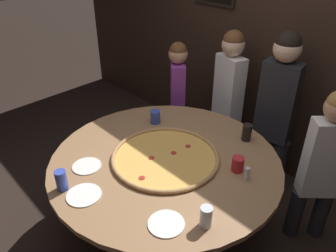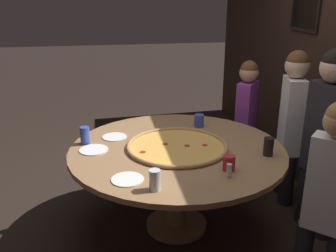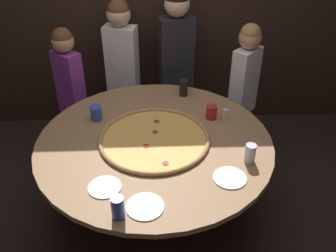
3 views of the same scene
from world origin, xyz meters
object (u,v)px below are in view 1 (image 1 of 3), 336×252
drink_cup_centre_back (238,164)px  diner_far_right (277,105)px  drink_cup_by_shaker (61,180)px  diner_centre_back (323,162)px  white_plate_near_front (166,224)px  diner_far_left (228,93)px  drink_cup_near_left (247,132)px  condiment_shaker (247,174)px  drink_cup_far_right (155,117)px  diner_side_right (177,94)px  white_plate_beside_cup (84,195)px  drink_cup_far_left (206,217)px  giant_pizza (165,156)px  white_plate_left_side (87,166)px  dining_table (165,170)px

drink_cup_centre_back → diner_far_right: bearing=104.8°
drink_cup_by_shaker → diner_centre_back: 1.87m
white_plate_near_front → diner_far_left: size_ratio=0.15×
drink_cup_near_left → diner_far_left: size_ratio=0.10×
condiment_shaker → diner_centre_back: 0.63m
drink_cup_near_left → diner_far_right: bearing=94.2°
drink_cup_far_right → diner_far_right: 1.09m
drink_cup_centre_back → diner_centre_back: 0.66m
diner_centre_back → diner_side_right: bearing=-48.1°
diner_far_right → diner_far_left: bearing=-9.6°
drink_cup_far_right → diner_far_left: 0.85m
drink_cup_by_shaker → white_plate_beside_cup: 0.18m
drink_cup_by_shaker → drink_cup_far_left: drink_cup_by_shaker is taller
drink_cup_near_left → diner_centre_back: (0.57, 0.16, -0.06)m
diner_centre_back → drink_cup_far_left: bearing=34.0°
giant_pizza → drink_cup_near_left: (0.27, 0.65, 0.06)m
drink_cup_by_shaker → white_plate_left_side: 0.27m
drink_cup_far_left → white_plate_left_side: drink_cup_far_left is taller
drink_cup_centre_back → white_plate_near_front: drink_cup_centre_back is taller
drink_cup_far_right → white_plate_near_front: drink_cup_far_right is taller
diner_far_left → diner_side_right: size_ratio=1.13×
drink_cup_far_right → diner_side_right: diner_side_right is taller
condiment_shaker → drink_cup_centre_back: bearing=162.0°
drink_cup_far_right → drink_cup_near_left: drink_cup_near_left is taller
drink_cup_by_shaker → condiment_shaker: bearing=51.6°
condiment_shaker → diner_side_right: bearing=154.4°
white_plate_near_front → white_plate_left_side: bearing=-176.2°
dining_table → drink_cup_by_shaker: drink_cup_by_shaker is taller
drink_cup_far_left → white_plate_beside_cup: drink_cup_far_left is taller
white_plate_near_front → diner_far_right: diner_far_right is taller
white_plate_beside_cup → diner_far_left: 1.81m
drink_cup_far_left → white_plate_near_front: bearing=-134.9°
drink_cup_centre_back → white_plate_beside_cup: size_ratio=0.49×
diner_side_right → diner_far_right: diner_far_right is taller
drink_cup_far_left → white_plate_left_side: (-0.96, -0.22, -0.06)m
dining_table → white_plate_left_side: white_plate_left_side is taller
drink_cup_far_right → condiment_shaker: (1.01, -0.05, -0.01)m
drink_cup_far_left → dining_table: bearing=157.0°
diner_centre_back → white_plate_left_side: bearing=2.7°
dining_table → condiment_shaker: bearing=23.6°
drink_cup_by_shaker → condiment_shaker: size_ratio=1.50×
giant_pizza → drink_cup_centre_back: 0.54m
diner_far_left → diner_far_right: 0.53m
drink_cup_far_right → white_plate_beside_cup: 1.04m
white_plate_near_front → diner_side_right: (-1.25, 1.31, -0.02)m
drink_cup_far_right → diner_centre_back: diner_centre_back is taller
giant_pizza → diner_far_left: (-0.29, 1.13, 0.07)m
drink_cup_by_shaker → diner_far_right: 1.92m
diner_side_right → diner_centre_back: (1.60, -0.07, 0.02)m
drink_cup_far_left → drink_cup_far_right: size_ratio=1.18×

